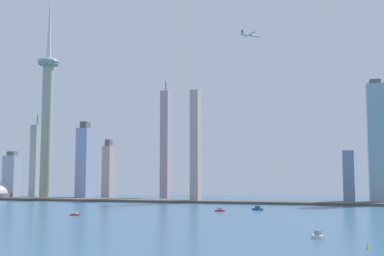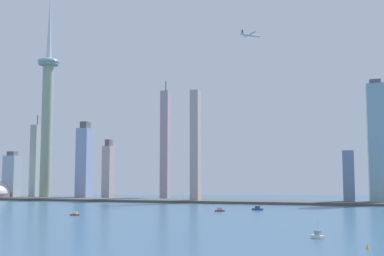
{
  "view_description": "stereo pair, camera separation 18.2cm",
  "coord_description": "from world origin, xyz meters",
  "px_view_note": "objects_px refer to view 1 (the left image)",
  "views": [
    {
      "loc": [
        248.76,
        -164.7,
        36.82
      ],
      "look_at": [
        45.76,
        506.41,
        106.21
      ],
      "focal_mm": 46.23,
      "sensor_mm": 36.0,
      "label": 1
    },
    {
      "loc": [
        248.93,
        -164.65,
        36.82
      ],
      "look_at": [
        45.76,
        506.41,
        106.21
      ],
      "focal_mm": 46.23,
      "sensor_mm": 36.0,
      "label": 2
    }
  ],
  "objects_px": {
    "skyscraper_6": "(12,176)",
    "skyscraper_8": "(195,146)",
    "skyscraper_4": "(84,162)",
    "skyscraper_1": "(165,145)",
    "boat_5": "(220,210)",
    "skyscraper_9": "(377,143)",
    "skyscraper_10": "(349,177)",
    "airplane": "(250,35)",
    "boat_3": "(75,214)",
    "skyscraper_2": "(36,161)",
    "boat_6": "(318,235)",
    "boat_2": "(258,209)",
    "observation_tower": "(47,106)",
    "channel_buoy_0": "(368,246)",
    "skyscraper_0": "(108,171)"
  },
  "relations": [
    {
      "from": "skyscraper_6",
      "to": "skyscraper_8",
      "type": "height_order",
      "value": "skyscraper_8"
    },
    {
      "from": "skyscraper_4",
      "to": "skyscraper_8",
      "type": "relative_size",
      "value": 0.79
    },
    {
      "from": "skyscraper_1",
      "to": "boat_5",
      "type": "distance_m",
      "value": 297.26
    },
    {
      "from": "skyscraper_4",
      "to": "boat_5",
      "type": "xyz_separation_m",
      "value": [
        280.73,
        -211.3,
        -59.02
      ]
    },
    {
      "from": "skyscraper_9",
      "to": "boat_5",
      "type": "bearing_deg",
      "value": -132.04
    },
    {
      "from": "skyscraper_10",
      "to": "airplane",
      "type": "distance_m",
      "value": 250.95
    },
    {
      "from": "skyscraper_10",
      "to": "boat_3",
      "type": "distance_m",
      "value": 386.24
    },
    {
      "from": "skyscraper_2",
      "to": "boat_6",
      "type": "relative_size",
      "value": 13.55
    },
    {
      "from": "skyscraper_2",
      "to": "skyscraper_10",
      "type": "height_order",
      "value": "skyscraper_2"
    },
    {
      "from": "skyscraper_1",
      "to": "skyscraper_4",
      "type": "relative_size",
      "value": 1.52
    },
    {
      "from": "skyscraper_10",
      "to": "boat_3",
      "type": "bearing_deg",
      "value": -131.44
    },
    {
      "from": "skyscraper_2",
      "to": "boat_5",
      "type": "bearing_deg",
      "value": -32.23
    },
    {
      "from": "skyscraper_9",
      "to": "boat_5",
      "type": "xyz_separation_m",
      "value": [
        -173.16,
        -192.06,
        -81.05
      ]
    },
    {
      "from": "skyscraper_8",
      "to": "boat_5",
      "type": "relative_size",
      "value": 15.76
    },
    {
      "from": "skyscraper_6",
      "to": "skyscraper_9",
      "type": "height_order",
      "value": "skyscraper_9"
    },
    {
      "from": "boat_6",
      "to": "skyscraper_4",
      "type": "bearing_deg",
      "value": -4.43
    },
    {
      "from": "boat_2",
      "to": "boat_6",
      "type": "height_order",
      "value": "boat_6"
    },
    {
      "from": "skyscraper_2",
      "to": "skyscraper_9",
      "type": "xyz_separation_m",
      "value": [
        574.58,
        -60.99,
        17.48
      ]
    },
    {
      "from": "observation_tower",
      "to": "channel_buoy_0",
      "type": "relative_size",
      "value": 122.87
    },
    {
      "from": "skyscraper_8",
      "to": "boat_3",
      "type": "relative_size",
      "value": 16.98
    },
    {
      "from": "skyscraper_9",
      "to": "airplane",
      "type": "xyz_separation_m",
      "value": [
        -172.56,
        5.64,
        165.78
      ]
    },
    {
      "from": "boat_5",
      "to": "skyscraper_2",
      "type": "bearing_deg",
      "value": -69.33
    },
    {
      "from": "skyscraper_2",
      "to": "channel_buoy_0",
      "type": "xyz_separation_m",
      "value": [
        539.14,
        -500.54,
        -63.63
      ]
    },
    {
      "from": "skyscraper_0",
      "to": "skyscraper_10",
      "type": "relative_size",
      "value": 1.42
    },
    {
      "from": "skyscraper_6",
      "to": "airplane",
      "type": "height_order",
      "value": "airplane"
    },
    {
      "from": "boat_6",
      "to": "boat_3",
      "type": "bearing_deg",
      "value": 15.99
    },
    {
      "from": "skyscraper_8",
      "to": "boat_5",
      "type": "bearing_deg",
      "value": -65.29
    },
    {
      "from": "skyscraper_0",
      "to": "channel_buoy_0",
      "type": "xyz_separation_m",
      "value": [
        409.2,
        -527.83,
        -46.47
      ]
    },
    {
      "from": "skyscraper_2",
      "to": "boat_2",
      "type": "xyz_separation_m",
      "value": [
        437.11,
        -221.96,
        -63.43
      ]
    },
    {
      "from": "skyscraper_2",
      "to": "boat_3",
      "type": "relative_size",
      "value": 15.56
    },
    {
      "from": "observation_tower",
      "to": "skyscraper_2",
      "type": "distance_m",
      "value": 113.46
    },
    {
      "from": "skyscraper_0",
      "to": "skyscraper_4",
      "type": "relative_size",
      "value": 0.81
    },
    {
      "from": "airplane",
      "to": "boat_5",
      "type": "bearing_deg",
      "value": -131.47
    },
    {
      "from": "skyscraper_8",
      "to": "boat_5",
      "type": "distance_m",
      "value": 197.18
    },
    {
      "from": "skyscraper_8",
      "to": "boat_5",
      "type": "xyz_separation_m",
      "value": [
        75.41,
        -163.87,
        -79.63
      ]
    },
    {
      "from": "skyscraper_1",
      "to": "skyscraper_4",
      "type": "distance_m",
      "value": 137.64
    },
    {
      "from": "boat_2",
      "to": "skyscraper_9",
      "type": "bearing_deg",
      "value": 51.97
    },
    {
      "from": "skyscraper_1",
      "to": "boat_5",
      "type": "relative_size",
      "value": 18.91
    },
    {
      "from": "skyscraper_10",
      "to": "skyscraper_4",
      "type": "bearing_deg",
      "value": 177.71
    },
    {
      "from": "channel_buoy_0",
      "to": "skyscraper_6",
      "type": "bearing_deg",
      "value": 141.05
    },
    {
      "from": "skyscraper_0",
      "to": "skyscraper_6",
      "type": "bearing_deg",
      "value": -147.73
    },
    {
      "from": "skyscraper_2",
      "to": "boat_5",
      "type": "height_order",
      "value": "skyscraper_2"
    },
    {
      "from": "skyscraper_4",
      "to": "airplane",
      "type": "xyz_separation_m",
      "value": [
        281.33,
        -13.6,
        187.8
      ]
    },
    {
      "from": "skyscraper_2",
      "to": "skyscraper_10",
      "type": "xyz_separation_m",
      "value": [
        536.29,
        -58.38,
        -28.72
      ]
    },
    {
      "from": "skyscraper_0",
      "to": "skyscraper_10",
      "type": "bearing_deg",
      "value": -11.91
    },
    {
      "from": "skyscraper_8",
      "to": "skyscraper_9",
      "type": "bearing_deg",
      "value": 6.47
    },
    {
      "from": "skyscraper_4",
      "to": "boat_2",
      "type": "relative_size",
      "value": 10.25
    },
    {
      "from": "channel_buoy_0",
      "to": "skyscraper_9",
      "type": "bearing_deg",
      "value": 85.39
    },
    {
      "from": "skyscraper_6",
      "to": "skyscraper_1",
      "type": "bearing_deg",
      "value": 10.42
    },
    {
      "from": "skyscraper_8",
      "to": "boat_3",
      "type": "height_order",
      "value": "skyscraper_8"
    }
  ]
}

